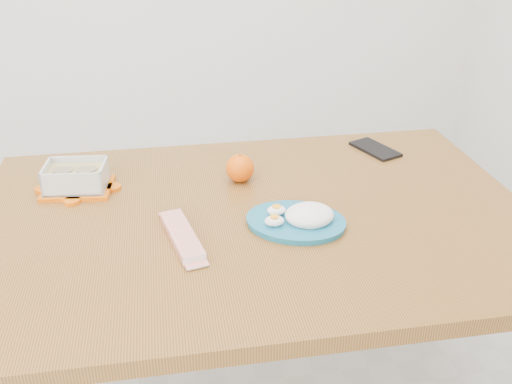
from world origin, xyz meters
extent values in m
cube|color=brown|center=(0.16, -0.07, 0.73)|extent=(1.37, 0.92, 0.04)
cylinder|color=brown|center=(-0.45, 0.33, 0.35)|extent=(0.06, 0.06, 0.71)
cylinder|color=brown|center=(0.79, 0.31, 0.35)|extent=(0.06, 0.06, 0.71)
cube|color=#E96107|center=(-0.28, 0.14, 0.76)|extent=(0.19, 0.15, 0.01)
cube|color=silver|center=(-0.28, 0.14, 0.79)|extent=(0.17, 0.13, 0.06)
cube|color=tan|center=(-0.28, 0.14, 0.79)|extent=(0.16, 0.12, 0.04)
cylinder|color=#948060|center=(-0.31, 0.14, 0.80)|extent=(0.06, 0.06, 0.02)
cylinder|color=#948060|center=(-0.25, 0.13, 0.80)|extent=(0.06, 0.06, 0.02)
sphere|color=#FF4705|center=(0.15, 0.11, 0.79)|extent=(0.08, 0.08, 0.08)
cylinder|color=#19698B|center=(0.24, -0.14, 0.76)|extent=(0.30, 0.30, 0.01)
ellipsoid|color=white|center=(0.27, -0.15, 0.79)|extent=(0.15, 0.14, 0.05)
ellipsoid|color=white|center=(0.20, -0.11, 0.78)|extent=(0.06, 0.05, 0.02)
ellipsoid|color=white|center=(0.19, -0.15, 0.78)|extent=(0.06, 0.05, 0.02)
cube|color=red|center=(-0.03, -0.15, 0.76)|extent=(0.09, 0.22, 0.02)
cube|color=black|center=(0.59, 0.24, 0.75)|extent=(0.13, 0.17, 0.01)
camera|label=1|loc=(-0.06, -1.26, 1.45)|focal=40.00mm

